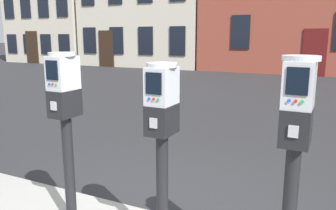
{
  "coord_description": "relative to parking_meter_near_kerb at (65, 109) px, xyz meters",
  "views": [
    {
      "loc": [
        1.36,
        -2.37,
        1.77
      ],
      "look_at": [
        0.31,
        -0.18,
        1.27
      ],
      "focal_mm": 35.96,
      "sensor_mm": 36.0,
      "label": 1
    }
  ],
  "objects": [
    {
      "name": "parking_meter_twin_adjacent",
      "position": [
        0.9,
        -0.0,
        -0.04
      ],
      "size": [
        0.22,
        0.25,
        1.45
      ],
      "rotation": [
        0.0,
        0.0,
        -1.59
      ],
      "color": "black",
      "rests_on": "sidewalk_slab"
    },
    {
      "name": "parking_meter_near_kerb",
      "position": [
        0.0,
        0.0,
        0.0
      ],
      "size": [
        0.22,
        0.25,
        1.5
      ],
      "rotation": [
        0.0,
        0.0,
        -1.59
      ],
      "color": "black",
      "rests_on": "sidewalk_slab"
    },
    {
      "name": "parking_meter_end_of_row",
      "position": [
        1.8,
        0.0,
        0.01
      ],
      "size": [
        0.22,
        0.25,
        1.52
      ],
      "rotation": [
        0.0,
        0.0,
        -1.59
      ],
      "color": "black",
      "rests_on": "sidewalk_slab"
    }
  ]
}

